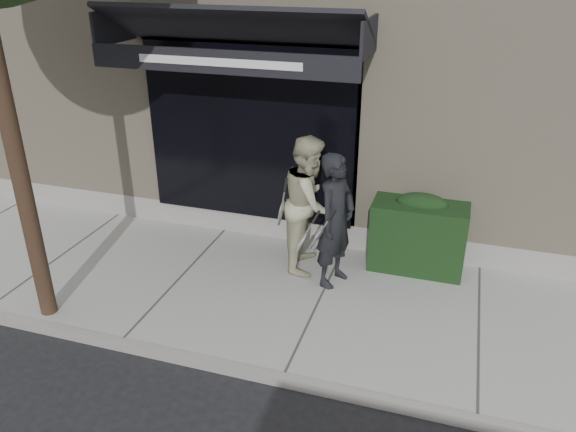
% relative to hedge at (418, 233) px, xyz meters
% --- Properties ---
extents(ground, '(80.00, 80.00, 0.00)m').
position_rel_hedge_xyz_m(ground, '(-1.10, -1.25, -0.66)').
color(ground, black).
rests_on(ground, ground).
extents(sidewalk, '(20.00, 3.00, 0.12)m').
position_rel_hedge_xyz_m(sidewalk, '(-1.10, -1.25, -0.60)').
color(sidewalk, '#9C9D97').
rests_on(sidewalk, ground).
extents(curb, '(20.00, 0.10, 0.14)m').
position_rel_hedge_xyz_m(curb, '(-1.10, -2.80, -0.59)').
color(curb, gray).
rests_on(curb, ground).
extents(building_facade, '(14.30, 8.04, 5.64)m').
position_rel_hedge_xyz_m(building_facade, '(-1.11, 3.71, 2.08)').
color(building_facade, tan).
rests_on(building_facade, ground).
extents(hedge, '(1.30, 0.70, 1.14)m').
position_rel_hedge_xyz_m(hedge, '(0.00, 0.00, 0.00)').
color(hedge, black).
rests_on(hedge, sidewalk).
extents(pedestrian_front, '(0.78, 0.94, 1.85)m').
position_rel_hedge_xyz_m(pedestrian_front, '(-1.04, -0.76, 0.39)').
color(pedestrian_front, black).
rests_on(pedestrian_front, sidewalk).
extents(pedestrian_back, '(0.84, 1.01, 1.93)m').
position_rel_hedge_xyz_m(pedestrian_back, '(-1.49, -0.40, 0.43)').
color(pedestrian_back, '#BFBC99').
rests_on(pedestrian_back, sidewalk).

